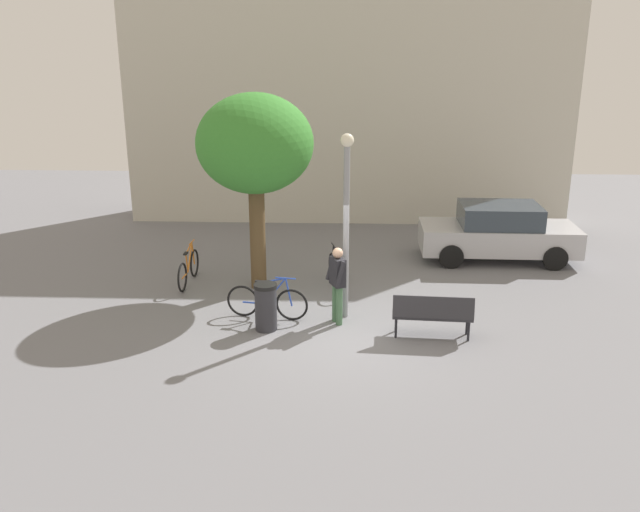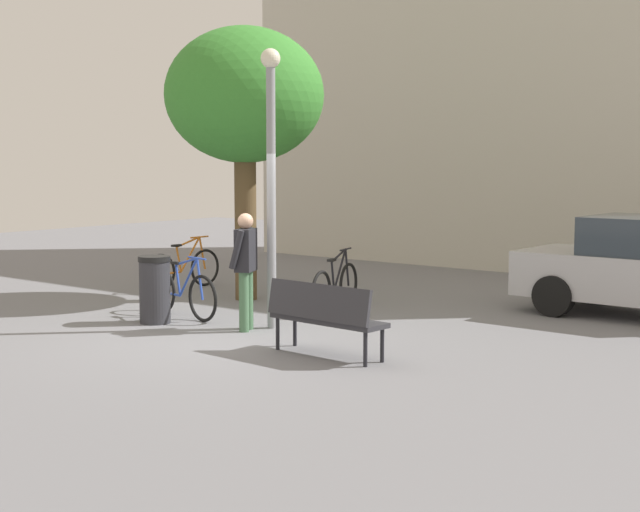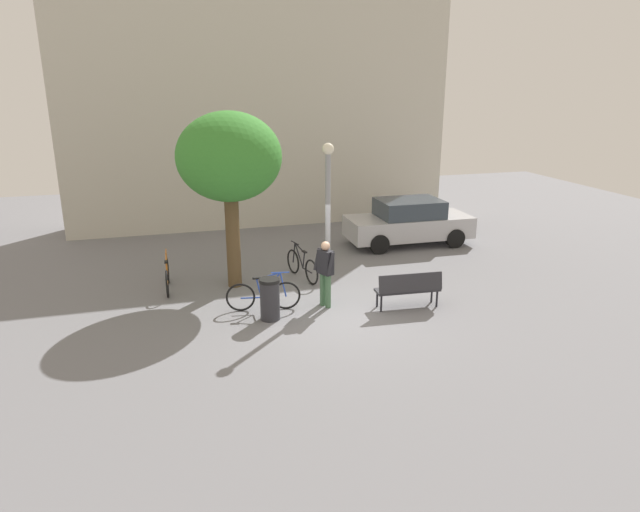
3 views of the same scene
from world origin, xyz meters
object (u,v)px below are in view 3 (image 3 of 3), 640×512
bicycle_blue (264,295)px  trash_bin (270,299)px  parked_car_silver (409,222)px  plaza_tree (229,158)px  bicycle_orange (167,276)px  park_bench (409,287)px  bicycle_black (302,266)px  person_by_lamppost (325,269)px  lamppost (328,209)px

bicycle_blue → trash_bin: trash_bin is taller
bicycle_blue → parked_car_silver: parked_car_silver is taller
plaza_tree → trash_bin: plaza_tree is taller
bicycle_blue → trash_bin: (0.04, -0.58, 0.12)m
bicycle_blue → trash_bin: size_ratio=1.79×
bicycle_orange → park_bench: bearing=-27.9°
bicycle_orange → bicycle_black: (3.67, -0.14, -0.00)m
trash_bin → bicycle_black: bearing=60.8°
park_bench → bicycle_blue: 3.54m
parked_car_silver → trash_bin: (-5.79, -4.97, -0.27)m
plaza_tree → bicycle_blue: 3.65m
plaza_tree → bicycle_blue: bearing=-77.1°
bicycle_orange → bicycle_black: 3.67m
person_by_lamppost → bicycle_orange: size_ratio=0.92×
person_by_lamppost → plaza_tree: size_ratio=0.36×
person_by_lamppost → bicycle_blue: person_by_lamppost is taller
bicycle_black → bicycle_orange: bearing=177.8°
park_bench → bicycle_black: 3.45m
parked_car_silver → bicycle_black: bearing=-151.1°
bicycle_blue → bicycle_black: same height
lamppost → bicycle_black: lamppost is taller
person_by_lamppost → bicycle_black: person_by_lamppost is taller
bicycle_blue → parked_car_silver: size_ratio=0.42×
trash_bin → plaza_tree: bearing=100.8°
plaza_tree → trash_bin: bearing=-79.2°
parked_car_silver → park_bench: bearing=-114.6°
plaza_tree → bicycle_orange: 3.55m
bicycle_orange → trash_bin: (2.24, -2.69, 0.12)m
bicycle_blue → parked_car_silver: (5.82, 4.38, 0.39)m
person_by_lamppost → parked_car_silver: size_ratio=0.39×
lamppost → parked_car_silver: bearing=45.4°
person_by_lamppost → bicycle_orange: 4.40m
plaza_tree → bicycle_blue: plaza_tree is taller
plaza_tree → bicycle_orange: (-1.76, 0.19, -3.07)m
park_bench → trash_bin: size_ratio=1.63×
lamppost → trash_bin: size_ratio=3.96×
bicycle_blue → trash_bin: bearing=-86.4°
bicycle_black → trash_bin: bearing=-119.2°
bicycle_black → bicycle_blue: bearing=-126.6°
park_bench → bicycle_blue: size_ratio=0.91×
person_by_lamppost → bicycle_black: size_ratio=0.94×
lamppost → bicycle_orange: size_ratio=2.19×
plaza_tree → person_by_lamppost: bearing=-47.3°
plaza_tree → trash_bin: size_ratio=4.65×
park_bench → bicycle_blue: bearing=165.8°
lamppost → plaza_tree: plaza_tree is taller
plaza_tree → trash_bin: (0.48, -2.50, -2.95)m
person_by_lamppost → trash_bin: size_ratio=1.67×
lamppost → trash_bin: lamppost is taller
plaza_tree → bicycle_blue: size_ratio=2.59×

